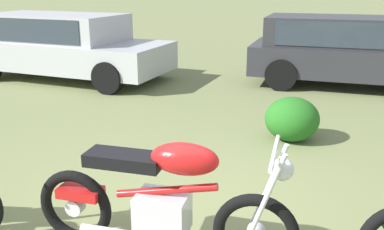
{
  "coord_description": "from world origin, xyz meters",
  "views": [
    {
      "loc": [
        0.56,
        -3.14,
        2.09
      ],
      "look_at": [
        0.0,
        1.65,
        0.56
      ],
      "focal_mm": 39.2,
      "sensor_mm": 36.0,
      "label": 1
    }
  ],
  "objects_px": {
    "car_charcoal": "(355,47)",
    "motorcycle_red": "(163,201)",
    "shrub_low": "(292,119)",
    "car_silver": "(61,41)"
  },
  "relations": [
    {
      "from": "car_charcoal",
      "to": "motorcycle_red",
      "type": "bearing_deg",
      "value": -104.07
    },
    {
      "from": "car_charcoal",
      "to": "shrub_low",
      "type": "distance_m",
      "value": 3.81
    },
    {
      "from": "motorcycle_red",
      "to": "car_silver",
      "type": "distance_m",
      "value": 7.15
    },
    {
      "from": "car_charcoal",
      "to": "shrub_low",
      "type": "xyz_separation_m",
      "value": [
        -1.62,
        -3.41,
        -0.53
      ]
    },
    {
      "from": "motorcycle_red",
      "to": "car_charcoal",
      "type": "height_order",
      "value": "car_charcoal"
    },
    {
      "from": "car_silver",
      "to": "car_charcoal",
      "type": "relative_size",
      "value": 1.0
    },
    {
      "from": "car_silver",
      "to": "car_charcoal",
      "type": "height_order",
      "value": "same"
    },
    {
      "from": "car_silver",
      "to": "shrub_low",
      "type": "distance_m",
      "value": 5.92
    },
    {
      "from": "car_silver",
      "to": "car_charcoal",
      "type": "distance_m",
      "value": 6.37
    },
    {
      "from": "car_silver",
      "to": "motorcycle_red",
      "type": "bearing_deg",
      "value": -45.66
    }
  ]
}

